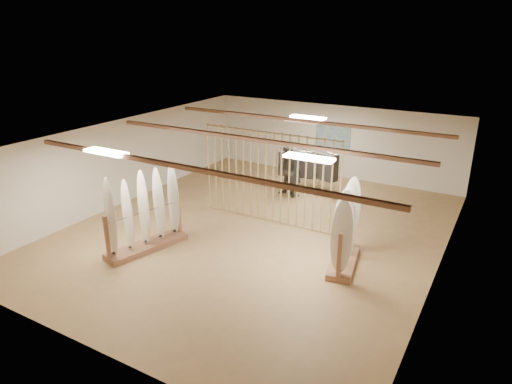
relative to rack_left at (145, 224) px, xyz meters
The scene contains 16 objects.
floor 3.23m from the rack_left, 51.86° to the left, with size 12.00×12.00×0.00m, color #AC8453.
ceiling 3.76m from the rack_left, 51.86° to the left, with size 12.00×12.00×0.00m, color gray.
wall_back 8.72m from the rack_left, 77.09° to the left, with size 12.00×12.00×0.00m, color silver.
wall_front 4.08m from the rack_left, 61.13° to the right, with size 12.00×12.00×0.00m, color silver.
wall_left 3.99m from the rack_left, 141.00° to the left, with size 12.00×12.00×0.00m, color silver.
wall_right 7.40m from the rack_left, 19.62° to the left, with size 12.00×12.00×0.00m, color silver.
ceiling_slats 3.72m from the rack_left, 51.86° to the left, with size 9.50×6.12×0.10m, color #925F42.
light_panels 3.73m from the rack_left, 51.86° to the left, with size 1.20×0.35×0.06m, color white.
bamboo_partition 3.87m from the rack_left, 59.32° to the left, with size 4.45×0.05×2.78m.
poster 8.72m from the rack_left, 77.06° to the left, with size 1.40×0.03×0.90m, color teal.
rack_left is the anchor object (origin of this frame).
rack_right 5.17m from the rack_left, 20.34° to the left, with size 0.91×1.89×2.11m.
clothing_rack_a 6.33m from the rack_left, 75.80° to the left, with size 1.44×0.53×1.55m.
clothing_rack_b 6.72m from the rack_left, 69.89° to the left, with size 1.46×0.85×1.63m.
shopper_a 5.92m from the rack_left, 73.90° to the left, with size 0.72×0.49×1.97m, color #27282F.
shopper_b 5.71m from the rack_left, 74.63° to the left, with size 0.99×0.77×2.05m, color #3B362E.
Camera 1 is at (6.03, -10.51, 5.67)m, focal length 32.00 mm.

